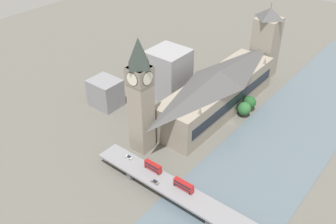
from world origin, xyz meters
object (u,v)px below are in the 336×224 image
(car_northbound_tail, at_px, (155,182))
(victoria_tower, at_px, (266,43))
(road_bridge, at_px, (214,213))
(double_decker_bus_mid, at_px, (184,185))
(car_southbound_tail, at_px, (129,157))
(double_decker_bus_lead, at_px, (153,166))
(clock_tower, at_px, (140,94))
(parliament_hall, at_px, (218,91))

(car_northbound_tail, bearing_deg, victoria_tower, -83.67)
(road_bridge, bearing_deg, victoria_tower, -71.02)
(double_decker_bus_mid, height_order, car_southbound_tail, double_decker_bus_mid)
(victoria_tower, relative_size, car_northbound_tail, 13.40)
(double_decker_bus_lead, bearing_deg, clock_tower, -36.50)
(parliament_hall, distance_m, double_decker_bus_mid, 86.83)
(parliament_hall, xyz_separation_m, clock_tower, (12.60, 63.28, 22.80))
(clock_tower, xyz_separation_m, double_decker_bus_mid, (-43.72, 17.55, -28.96))
(parliament_hall, bearing_deg, clock_tower, 78.74)
(clock_tower, relative_size, road_bridge, 0.48)
(road_bridge, relative_size, double_decker_bus_lead, 13.95)
(double_decker_bus_mid, bearing_deg, clock_tower, -21.87)
(parliament_hall, bearing_deg, car_southbound_tail, 85.03)
(victoria_tower, relative_size, double_decker_bus_lead, 5.61)
(clock_tower, distance_m, double_decker_bus_lead, 40.34)
(double_decker_bus_lead, xyz_separation_m, car_southbound_tail, (17.06, 0.98, -2.05))
(clock_tower, bearing_deg, car_southbound_tail, 107.42)
(double_decker_bus_lead, height_order, double_decker_bus_mid, double_decker_bus_lead)
(road_bridge, height_order, car_southbound_tail, car_southbound_tail)
(car_southbound_tail, bearing_deg, road_bridge, 177.69)
(road_bridge, relative_size, car_northbound_tail, 33.29)
(road_bridge, distance_m, car_northbound_tail, 34.76)
(double_decker_bus_lead, height_order, car_southbound_tail, double_decker_bus_lead)
(double_decker_bus_mid, bearing_deg, car_southbound_tail, 0.26)
(double_decker_bus_lead, distance_m, car_northbound_tail, 9.80)
(parliament_hall, distance_m, clock_tower, 68.43)
(road_bridge, bearing_deg, double_decker_bus_lead, -4.60)
(clock_tower, xyz_separation_m, car_southbound_tail, (-5.56, 17.72, -30.95))
(road_bridge, distance_m, double_decker_bus_lead, 41.78)
(road_bridge, distance_m, car_southbound_tail, 58.60)
(road_bridge, height_order, double_decker_bus_mid, double_decker_bus_mid)
(double_decker_bus_lead, bearing_deg, car_southbound_tail, 3.29)
(clock_tower, distance_m, double_decker_bus_mid, 55.29)
(road_bridge, xyz_separation_m, double_decker_bus_mid, (20.37, -2.53, 3.88))
(clock_tower, distance_m, car_southbound_tail, 36.10)
(car_northbound_tail, bearing_deg, road_bridge, -174.56)
(road_bridge, height_order, car_northbound_tail, car_northbound_tail)
(victoria_tower, height_order, car_northbound_tail, victoria_tower)
(parliament_hall, relative_size, car_northbound_tail, 24.26)
(victoria_tower, bearing_deg, double_decker_bus_lead, 93.93)
(double_decker_bus_lead, height_order, car_northbound_tail, double_decker_bus_lead)
(double_decker_bus_lead, distance_m, car_southbound_tail, 17.21)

